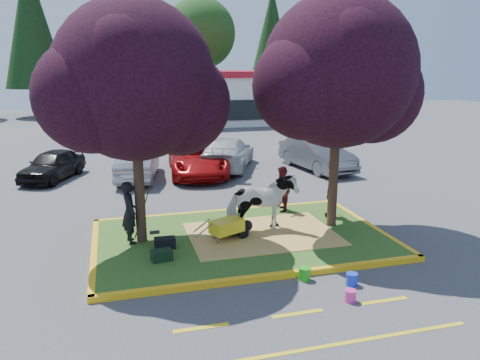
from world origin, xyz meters
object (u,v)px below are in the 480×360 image
object	(u,v)px
calf	(229,228)
bucket_green	(305,274)
bucket_blue	(352,279)
bucket_pink	(350,296)
car_silver	(138,163)
handler	(129,212)
car_black	(52,165)
wheelbarrow	(227,226)
cow	(261,203)

from	to	relation	value
calf	bucket_green	world-z (taller)	calf
bucket_green	bucket_blue	size ratio (longest dim) A/B	1.06
bucket_pink	car_silver	world-z (taller)	car_silver
handler	calf	bearing A→B (deg)	-108.09
calf	car_black	distance (m)	10.84
handler	car_silver	distance (m)	8.10
handler	bucket_blue	distance (m)	6.12
wheelbarrow	cow	bearing A→B (deg)	-1.70
car_silver	bucket_green	bearing A→B (deg)	115.73
cow	bucket_green	size ratio (longest dim) A/B	6.60
calf	bucket_pink	size ratio (longest dim) A/B	4.11
cow	handler	distance (m)	3.76
wheelbarrow	bucket_green	xyz separation A→B (m)	(1.24, -2.57, -0.41)
car_silver	wheelbarrow	bearing A→B (deg)	112.50
bucket_blue	car_silver	bearing A→B (deg)	109.18
bucket_green	bucket_pink	distance (m)	1.34
handler	bucket_blue	bearing A→B (deg)	-141.42
bucket_blue	bucket_pink	bearing A→B (deg)	-120.74
handler	bucket_green	world-z (taller)	handler
wheelbarrow	bucket_pink	world-z (taller)	wheelbarrow
handler	car_black	distance (m)	9.47
bucket_green	car_silver	distance (m)	11.69
car_silver	handler	bearing A→B (deg)	95.17
cow	bucket_green	bearing A→B (deg)	179.27
bucket_blue	wheelbarrow	bearing A→B (deg)	125.06
bucket_green	cow	bearing A→B (deg)	91.63
handler	car_black	world-z (taller)	handler
bucket_green	car_silver	size ratio (longest dim) A/B	0.07
wheelbarrow	bucket_pink	size ratio (longest dim) A/B	6.08
cow	wheelbarrow	world-z (taller)	cow
handler	wheelbarrow	size ratio (longest dim) A/B	1.09
car_black	car_silver	xyz separation A→B (m)	(3.63, -0.93, 0.06)
bucket_green	bucket_blue	world-z (taller)	bucket_green
cow	calf	distance (m)	1.18
calf	car_black	xyz separation A→B (m)	(-5.70, 9.22, 0.27)
calf	handler	distance (m)	2.84
wheelbarrow	car_silver	distance (m)	8.88
bucket_blue	cow	bearing A→B (deg)	105.94
bucket_green	calf	bearing A→B (deg)	110.10
bucket_pink	cow	bearing A→B (deg)	98.28
cow	bucket_pink	world-z (taller)	cow
wheelbarrow	bucket_pink	xyz separation A→B (m)	(1.78, -3.80, -0.44)
wheelbarrow	bucket_blue	xyz separation A→B (m)	(2.19, -3.11, -0.42)
car_black	handler	bearing A→B (deg)	-48.71
cow	car_silver	world-z (taller)	cow
calf	bucket_blue	size ratio (longest dim) A/B	3.73
cow	car_silver	size ratio (longest dim) A/B	0.47
wheelbarrow	car_black	xyz separation A→B (m)	(-5.54, 9.60, 0.09)
bucket_green	car_black	size ratio (longest dim) A/B	0.08
cow	bucket_pink	distance (m)	4.42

